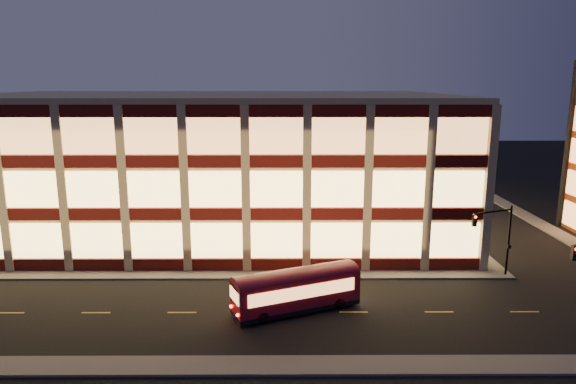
{
  "coord_description": "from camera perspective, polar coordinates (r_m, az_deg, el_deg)",
  "views": [
    {
      "loc": [
        5.25,
        -39.24,
        15.79
      ],
      "look_at": [
        5.48,
        8.0,
        5.59
      ],
      "focal_mm": 32.0,
      "sensor_mm": 36.0,
      "label": 1
    }
  ],
  "objects": [
    {
      "name": "sidewalk_office_east",
      "position": [
        61.03,
        16.67,
        -3.26
      ],
      "size": [
        2.0,
        30.0,
        0.15
      ],
      "primitive_type": "cube",
      "color": "#514F4C",
      "rests_on": "ground"
    },
    {
      "name": "sidewalk_tower_west",
      "position": [
        65.08,
        25.99,
        -3.05
      ],
      "size": [
        2.0,
        30.0,
        0.15
      ],
      "primitive_type": "cube",
      "color": "#514F4C",
      "rests_on": "ground"
    },
    {
      "name": "ground",
      "position": [
        42.62,
        -7.44,
        -9.67
      ],
      "size": [
        200.0,
        200.0,
        0.0
      ],
      "primitive_type": "plane",
      "color": "black",
      "rests_on": "ground"
    },
    {
      "name": "sidewalk_office_south",
      "position": [
        43.98,
        -11.21,
        -9.0
      ],
      "size": [
        54.0,
        2.0,
        0.15
      ],
      "primitive_type": "cube",
      "color": "#514F4C",
      "rests_on": "ground"
    },
    {
      "name": "traffic_signal_far",
      "position": [
        44.52,
        22.18,
        -3.95
      ],
      "size": [
        3.79,
        1.87,
        6.0
      ],
      "color": "black",
      "rests_on": "ground"
    },
    {
      "name": "office_building",
      "position": [
        57.38,
        -8.47,
        3.49
      ],
      "size": [
        50.45,
        30.45,
        14.5
      ],
      "color": "tan",
      "rests_on": "ground"
    },
    {
      "name": "sidewalk_near",
      "position": [
        31.03,
        -10.53,
        -18.47
      ],
      "size": [
        100.0,
        2.0,
        0.15
      ],
      "primitive_type": "cube",
      "color": "#514F4C",
      "rests_on": "ground"
    },
    {
      "name": "trolley_bus",
      "position": [
        36.43,
        0.93,
        -10.59
      ],
      "size": [
        9.16,
        5.59,
        3.05
      ],
      "rotation": [
        0.0,
        0.0,
        0.4
      ],
      "color": "maroon",
      "rests_on": "ground"
    }
  ]
}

